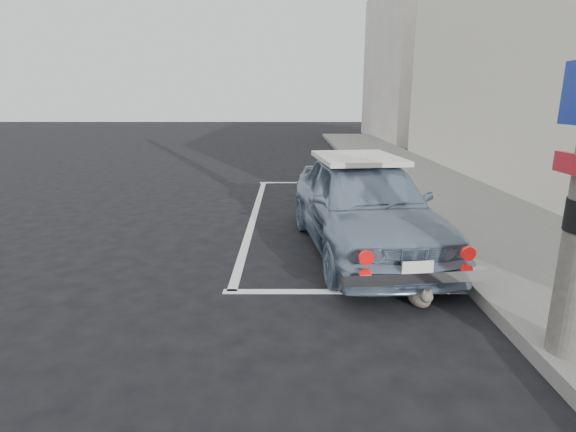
# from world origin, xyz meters

# --- Properties ---
(ground) EXTENTS (80.00, 80.00, 0.00)m
(ground) POSITION_xyz_m (0.00, 0.00, 0.00)
(ground) COLOR black
(ground) RESTS_ON ground
(sidewalk) EXTENTS (2.80, 40.00, 0.15)m
(sidewalk) POSITION_xyz_m (3.20, 2.00, 0.07)
(sidewalk) COLOR slate
(sidewalk) RESTS_ON ground
(building_far) EXTENTS (3.50, 10.00, 8.00)m
(building_far) POSITION_xyz_m (6.35, 20.00, 4.00)
(building_far) COLOR #BDB4AB
(building_far) RESTS_ON ground
(pline_rear) EXTENTS (3.00, 0.12, 0.01)m
(pline_rear) POSITION_xyz_m (0.50, -0.50, 0.00)
(pline_rear) COLOR silver
(pline_rear) RESTS_ON ground
(pline_front) EXTENTS (3.00, 0.12, 0.01)m
(pline_front) POSITION_xyz_m (0.50, 6.50, 0.00)
(pline_front) COLOR silver
(pline_front) RESTS_ON ground
(pline_side) EXTENTS (0.12, 7.00, 0.01)m
(pline_side) POSITION_xyz_m (-0.90, 3.00, 0.00)
(pline_side) COLOR silver
(pline_side) RESTS_ON ground
(retro_coupe) EXTENTS (2.10, 4.23, 1.38)m
(retro_coupe) POSITION_xyz_m (0.83, 1.00, 0.70)
(retro_coupe) COLOR #758BA4
(retro_coupe) RESTS_ON ground
(cat) EXTENTS (0.28, 0.48, 0.26)m
(cat) POSITION_xyz_m (1.16, -0.88, 0.12)
(cat) COLOR brown
(cat) RESTS_ON ground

